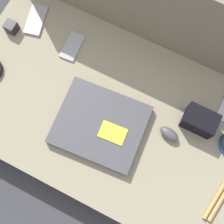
{
  "coord_description": "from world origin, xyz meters",
  "views": [
    {
      "loc": [
        0.12,
        -0.24,
        1.19
      ],
      "look_at": [
        0.0,
        0.0,
        0.14
      ],
      "focal_mm": 50.0,
      "sensor_mm": 36.0,
      "label": 1
    }
  ],
  "objects_px": {
    "phone_silver": "(72,46)",
    "camera_pouch": "(200,121)",
    "charger_brick": "(11,27)",
    "computer_mouse": "(169,134)",
    "laptop": "(100,125)",
    "phone_black": "(36,20)"
  },
  "relations": [
    {
      "from": "laptop",
      "to": "charger_brick",
      "type": "relative_size",
      "value": 7.46
    },
    {
      "from": "computer_mouse",
      "to": "phone_silver",
      "type": "relative_size",
      "value": 0.65
    },
    {
      "from": "computer_mouse",
      "to": "camera_pouch",
      "type": "relative_size",
      "value": 0.69
    },
    {
      "from": "laptop",
      "to": "phone_silver",
      "type": "bearing_deg",
      "value": 131.72
    },
    {
      "from": "laptop",
      "to": "phone_silver",
      "type": "relative_size",
      "value": 2.7
    },
    {
      "from": "phone_black",
      "to": "charger_brick",
      "type": "xyz_separation_m",
      "value": [
        -0.06,
        -0.07,
        0.02
      ]
    },
    {
      "from": "laptop",
      "to": "computer_mouse",
      "type": "relative_size",
      "value": 4.17
    },
    {
      "from": "computer_mouse",
      "to": "camera_pouch",
      "type": "distance_m",
      "value": 0.11
    },
    {
      "from": "laptop",
      "to": "charger_brick",
      "type": "xyz_separation_m",
      "value": [
        -0.47,
        0.18,
        0.01
      ]
    },
    {
      "from": "computer_mouse",
      "to": "phone_black",
      "type": "xyz_separation_m",
      "value": [
        -0.63,
        0.18,
        -0.01
      ]
    },
    {
      "from": "laptop",
      "to": "camera_pouch",
      "type": "xyz_separation_m",
      "value": [
        0.3,
        0.16,
        0.02
      ]
    },
    {
      "from": "computer_mouse",
      "to": "camera_pouch",
      "type": "xyz_separation_m",
      "value": [
        0.07,
        0.08,
        0.02
      ]
    },
    {
      "from": "computer_mouse",
      "to": "phone_silver",
      "type": "bearing_deg",
      "value": 172.97
    },
    {
      "from": "laptop",
      "to": "computer_mouse",
      "type": "bearing_deg",
      "value": 14.49
    },
    {
      "from": "laptop",
      "to": "computer_mouse",
      "type": "distance_m",
      "value": 0.24
    },
    {
      "from": "phone_silver",
      "to": "camera_pouch",
      "type": "distance_m",
      "value": 0.53
    },
    {
      "from": "phone_silver",
      "to": "charger_brick",
      "type": "xyz_separation_m",
      "value": [
        -0.24,
        -0.04,
        0.02
      ]
    },
    {
      "from": "laptop",
      "to": "phone_black",
      "type": "height_order",
      "value": "laptop"
    },
    {
      "from": "phone_black",
      "to": "camera_pouch",
      "type": "height_order",
      "value": "camera_pouch"
    },
    {
      "from": "phone_silver",
      "to": "phone_black",
      "type": "relative_size",
      "value": 0.84
    },
    {
      "from": "laptop",
      "to": "phone_black",
      "type": "xyz_separation_m",
      "value": [
        -0.41,
        0.26,
        -0.01
      ]
    },
    {
      "from": "phone_black",
      "to": "charger_brick",
      "type": "height_order",
      "value": "charger_brick"
    }
  ]
}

